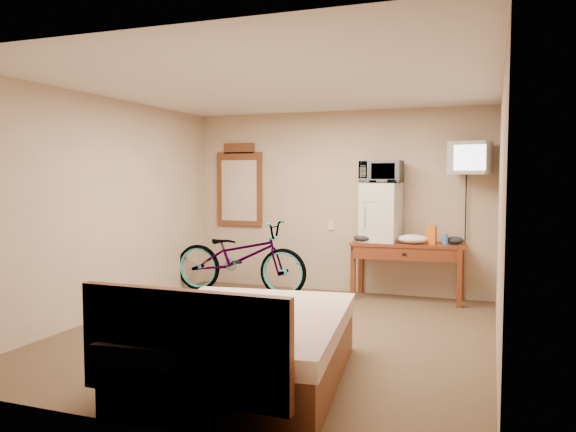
# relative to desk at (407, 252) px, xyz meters

# --- Properties ---
(room) EXTENTS (4.60, 4.64, 2.50)m
(room) POSITION_rel_desk_xyz_m (-1.01, -2.00, 0.61)
(room) COLOR #503928
(room) RESTS_ON ground
(desk) EXTENTS (1.46, 0.65, 0.75)m
(desk) POSITION_rel_desk_xyz_m (0.00, 0.00, 0.00)
(desk) COLOR maroon
(desk) RESTS_ON floor
(mini_fridge) EXTENTS (0.51, 0.49, 0.77)m
(mini_fridge) POSITION_rel_desk_xyz_m (-0.35, 0.04, 0.50)
(mini_fridge) COLOR silver
(mini_fridge) RESTS_ON desk
(microwave) EXTENTS (0.53, 0.37, 0.29)m
(microwave) POSITION_rel_desk_xyz_m (-0.35, 0.04, 1.03)
(microwave) COLOR silver
(microwave) RESTS_ON mini_fridge
(snack_bag) EXTENTS (0.13, 0.10, 0.23)m
(snack_bag) POSITION_rel_desk_xyz_m (0.31, -0.05, 0.23)
(snack_bag) COLOR #D36312
(snack_bag) RESTS_ON desk
(blue_cup) EXTENTS (0.07, 0.07, 0.13)m
(blue_cup) POSITION_rel_desk_xyz_m (0.47, -0.02, 0.18)
(blue_cup) COLOR #397BC4
(blue_cup) RESTS_ON desk
(cloth_cream) EXTENTS (0.38, 0.29, 0.12)m
(cloth_cream) POSITION_rel_desk_xyz_m (0.08, -0.06, 0.17)
(cloth_cream) COLOR white
(cloth_cream) RESTS_ON desk
(cloth_dark_a) EXTENTS (0.27, 0.20, 0.10)m
(cloth_dark_a) POSITION_rel_desk_xyz_m (-0.54, -0.10, 0.16)
(cloth_dark_a) COLOR black
(cloth_dark_a) RESTS_ON desk
(cloth_dark_b) EXTENTS (0.22, 0.18, 0.10)m
(cloth_dark_b) POSITION_rel_desk_xyz_m (0.59, 0.06, 0.16)
(cloth_dark_b) COLOR black
(cloth_dark_b) RESTS_ON desk
(crt_television) EXTENTS (0.54, 0.62, 0.40)m
(crt_television) POSITION_rel_desk_xyz_m (0.75, 0.02, 1.19)
(crt_television) COLOR black
(crt_television) RESTS_ON room
(wall_mirror) EXTENTS (0.72, 0.04, 1.21)m
(wall_mirror) POSITION_rel_desk_xyz_m (-2.50, 0.27, 0.83)
(wall_mirror) COLOR brown
(wall_mirror) RESTS_ON room
(bicycle) EXTENTS (1.93, 0.72, 1.01)m
(bicycle) POSITION_rel_desk_xyz_m (-2.21, -0.33, -0.13)
(bicycle) COLOR black
(bicycle) RESTS_ON floor
(bed) EXTENTS (1.73, 2.15, 0.90)m
(bed) POSITION_rel_desk_xyz_m (-0.77, -3.38, -0.34)
(bed) COLOR brown
(bed) RESTS_ON floor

